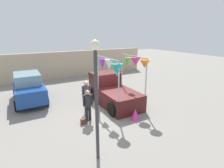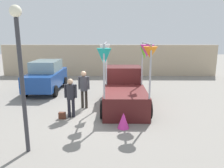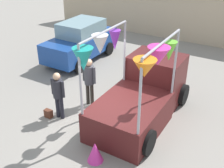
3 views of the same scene
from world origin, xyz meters
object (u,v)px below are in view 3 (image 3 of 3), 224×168
Objects in this scene: parked_car at (81,41)px; person_customer at (58,91)px; person_vendor at (89,78)px; handbag at (48,114)px; vendor_truck at (144,92)px; folded_kite_bundle_magenta at (95,152)px.

parked_car reaches higher than person_customer.
person_customer is 1.25m from person_vendor.
person_vendor reaches higher than handbag.
handbag is (2.00, -4.60, -0.80)m from parked_car.
person_customer is 5.92× the size of handbag.
vendor_truck is at bearing 11.38° from person_vendor.
handbag is (-0.35, -0.20, -0.86)m from person_customer.
vendor_truck reaches higher than parked_car.
folded_kite_bundle_magenta is (4.50, -5.51, -0.64)m from parked_car.
person_vendor is 6.37× the size of handbag.
handbag is at bearing -150.26° from person_customer.
handbag is 0.47× the size of folded_kite_bundle_magenta.
handbag is (-0.74, -1.39, -0.95)m from person_vendor.
parked_car is at bearing 113.50° from handbag.
folded_kite_bundle_magenta is at bearing -20.01° from handbag.
person_customer is at bearing -145.65° from vendor_truck.
vendor_truck is 3.27m from handbag.
handbag is at bearing -66.50° from parked_car.
vendor_truck is at bearing 33.76° from handbag.
person_customer is 2.52m from folded_kite_bundle_magenta.
folded_kite_bundle_magenta is (-0.14, -2.68, -0.60)m from vendor_truck.
person_customer is at bearing -108.40° from person_vendor.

